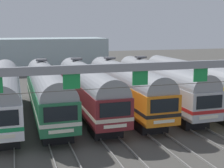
{
  "coord_description": "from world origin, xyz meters",
  "views": [
    {
      "loc": [
        -8.54,
        -29.59,
        8.39
      ],
      "look_at": [
        1.8,
        3.76,
        2.14
      ],
      "focal_mm": 50.86,
      "sensor_mm": 36.0,
      "label": 1
    }
  ],
  "objects_px": {
    "commuter_train_orange": "(124,85)",
    "commuter_train_white": "(4,92)",
    "commuter_train_stainless": "(159,83)",
    "catenary_gantry": "(171,82)",
    "commuter_train_maroon": "(87,87)",
    "commuter_train_green": "(47,89)",
    "commuter_train_yellow": "(191,81)"
  },
  "relations": [
    {
      "from": "commuter_train_orange",
      "to": "commuter_train_yellow",
      "type": "xyz_separation_m",
      "value": [
        7.66,
        -0.0,
        -0.0
      ]
    },
    {
      "from": "commuter_train_orange",
      "to": "catenary_gantry",
      "type": "xyz_separation_m",
      "value": [
        -1.92,
        -13.5,
        2.63
      ]
    },
    {
      "from": "commuter_train_white",
      "to": "commuter_train_orange",
      "type": "xyz_separation_m",
      "value": [
        11.49,
        0.0,
        0.0
      ]
    },
    {
      "from": "commuter_train_maroon",
      "to": "catenary_gantry",
      "type": "height_order",
      "value": "catenary_gantry"
    },
    {
      "from": "commuter_train_white",
      "to": "commuter_train_yellow",
      "type": "bearing_deg",
      "value": 0.0
    },
    {
      "from": "commuter_train_maroon",
      "to": "commuter_train_orange",
      "type": "distance_m",
      "value": 3.83
    },
    {
      "from": "commuter_train_white",
      "to": "commuter_train_yellow",
      "type": "relative_size",
      "value": 1.0
    },
    {
      "from": "commuter_train_yellow",
      "to": "commuter_train_orange",
      "type": "bearing_deg",
      "value": 179.97
    },
    {
      "from": "commuter_train_white",
      "to": "catenary_gantry",
      "type": "relative_size",
      "value": 0.74
    },
    {
      "from": "commuter_train_orange",
      "to": "commuter_train_white",
      "type": "bearing_deg",
      "value": -179.98
    },
    {
      "from": "commuter_train_maroon",
      "to": "catenary_gantry",
      "type": "xyz_separation_m",
      "value": [
        1.92,
        -13.5,
        2.63
      ]
    },
    {
      "from": "commuter_train_orange",
      "to": "commuter_train_stainless",
      "type": "height_order",
      "value": "same"
    },
    {
      "from": "commuter_train_white",
      "to": "commuter_train_stainless",
      "type": "height_order",
      "value": "commuter_train_stainless"
    },
    {
      "from": "commuter_train_green",
      "to": "commuter_train_yellow",
      "type": "xyz_separation_m",
      "value": [
        15.32,
        -0.0,
        -0.0
      ]
    },
    {
      "from": "commuter_train_orange",
      "to": "commuter_train_stainless",
      "type": "distance_m",
      "value": 3.83
    },
    {
      "from": "commuter_train_orange",
      "to": "commuter_train_stainless",
      "type": "xyz_separation_m",
      "value": [
        3.83,
        0.0,
        0.0
      ]
    },
    {
      "from": "catenary_gantry",
      "to": "commuter_train_maroon",
      "type": "bearing_deg",
      "value": 98.08
    },
    {
      "from": "commuter_train_maroon",
      "to": "commuter_train_yellow",
      "type": "relative_size",
      "value": 1.0
    },
    {
      "from": "commuter_train_maroon",
      "to": "commuter_train_stainless",
      "type": "xyz_separation_m",
      "value": [
        7.66,
        0.0,
        0.0
      ]
    },
    {
      "from": "commuter_train_white",
      "to": "commuter_train_maroon",
      "type": "distance_m",
      "value": 7.66
    },
    {
      "from": "commuter_train_green",
      "to": "catenary_gantry",
      "type": "height_order",
      "value": "catenary_gantry"
    },
    {
      "from": "commuter_train_stainless",
      "to": "catenary_gantry",
      "type": "distance_m",
      "value": 14.91
    },
    {
      "from": "commuter_train_white",
      "to": "commuter_train_green",
      "type": "relative_size",
      "value": 1.0
    },
    {
      "from": "commuter_train_orange",
      "to": "catenary_gantry",
      "type": "height_order",
      "value": "catenary_gantry"
    },
    {
      "from": "commuter_train_green",
      "to": "commuter_train_orange",
      "type": "xyz_separation_m",
      "value": [
        7.66,
        0.0,
        0.0
      ]
    },
    {
      "from": "commuter_train_green",
      "to": "commuter_train_maroon",
      "type": "xyz_separation_m",
      "value": [
        3.83,
        0.0,
        0.0
      ]
    },
    {
      "from": "commuter_train_green",
      "to": "commuter_train_orange",
      "type": "distance_m",
      "value": 7.66
    },
    {
      "from": "commuter_train_maroon",
      "to": "catenary_gantry",
      "type": "distance_m",
      "value": 13.89
    },
    {
      "from": "commuter_train_green",
      "to": "commuter_train_yellow",
      "type": "distance_m",
      "value": 15.32
    },
    {
      "from": "commuter_train_stainless",
      "to": "commuter_train_yellow",
      "type": "height_order",
      "value": "commuter_train_stainless"
    },
    {
      "from": "commuter_train_white",
      "to": "commuter_train_orange",
      "type": "height_order",
      "value": "commuter_train_orange"
    },
    {
      "from": "commuter_train_white",
      "to": "commuter_train_green",
      "type": "xyz_separation_m",
      "value": [
        3.83,
        0.0,
        0.0
      ]
    }
  ]
}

